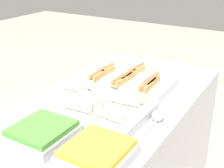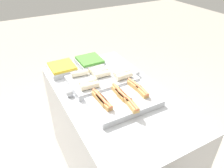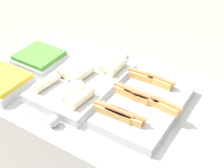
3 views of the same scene
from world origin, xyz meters
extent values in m
cube|color=#B7BABF|center=(0.00, 0.00, 0.47)|extent=(1.41, 0.80, 0.94)
cube|color=#B7BABF|center=(0.16, 0.00, 0.96)|extent=(0.31, 0.50, 0.05)
cube|color=tan|center=(0.06, -0.16, 1.01)|extent=(0.13, 0.05, 0.04)
cylinder|color=#D66B42|center=(0.06, -0.16, 1.03)|extent=(0.15, 0.03, 0.02)
cube|color=tan|center=(0.11, 0.00, 1.01)|extent=(0.13, 0.05, 0.04)
cylinder|color=#D66B42|center=(0.11, 0.00, 1.03)|extent=(0.15, 0.03, 0.02)
cube|color=tan|center=(0.11, -0.16, 1.01)|extent=(0.13, 0.04, 0.04)
cylinder|color=#D66B42|center=(0.11, -0.16, 1.03)|extent=(0.15, 0.02, 0.02)
cube|color=tan|center=(0.16, 0.00, 1.01)|extent=(0.13, 0.06, 0.04)
cylinder|color=#D66B42|center=(0.16, 0.00, 1.03)|extent=(0.15, 0.04, 0.02)
cube|color=tan|center=(0.06, 0.00, 1.01)|extent=(0.13, 0.05, 0.04)
cylinder|color=#D66B42|center=(0.06, 0.00, 1.03)|extent=(0.15, 0.03, 0.02)
cube|color=tan|center=(0.05, 0.15, 1.01)|extent=(0.13, 0.05, 0.04)
cylinder|color=#D66B42|center=(0.05, 0.15, 1.03)|extent=(0.15, 0.03, 0.02)
cube|color=tan|center=(0.16, -0.15, 1.01)|extent=(0.13, 0.05, 0.04)
cylinder|color=#D66B42|center=(0.16, -0.15, 1.03)|extent=(0.15, 0.03, 0.02)
cube|color=tan|center=(0.16, 0.16, 1.01)|extent=(0.13, 0.05, 0.04)
cylinder|color=#D66B42|center=(0.16, 0.16, 1.03)|extent=(0.15, 0.03, 0.02)
cube|color=tan|center=(0.26, 0.00, 1.01)|extent=(0.13, 0.06, 0.04)
cylinder|color=#D66B42|center=(0.26, 0.00, 1.03)|extent=(0.15, 0.04, 0.02)
cube|color=#B7BABF|center=(-0.21, 0.00, 0.96)|extent=(0.34, 0.56, 0.05)
cylinder|color=beige|center=(-0.32, 0.00, 1.01)|extent=(0.06, 0.15, 0.05)
cylinder|color=beige|center=(-0.10, -0.16, 1.01)|extent=(0.06, 0.15, 0.05)
cylinder|color=beige|center=(-0.26, 0.01, 1.01)|extent=(0.05, 0.15, 0.05)
cylinder|color=beige|center=(-0.15, -0.15, 1.01)|extent=(0.06, 0.15, 0.05)
cylinder|color=beige|center=(-0.10, 0.15, 1.01)|extent=(0.05, 0.15, 0.05)
cylinder|color=beige|center=(-0.15, 0.16, 1.01)|extent=(0.06, 0.15, 0.05)
cylinder|color=beige|center=(-0.32, -0.16, 1.01)|extent=(0.06, 0.15, 0.05)
cylinder|color=beige|center=(-0.21, 0.00, 1.01)|extent=(0.06, 0.15, 0.05)
cube|color=#B7BABF|center=(-0.54, -0.24, 0.96)|extent=(0.25, 0.23, 0.05)
cube|color=gold|center=(-0.54, -0.24, 1.00)|extent=(0.23, 0.22, 0.02)
cube|color=#B7BABF|center=(-0.54, 0.03, 0.96)|extent=(0.25, 0.23, 0.05)
cube|color=#4C9338|center=(-0.54, 0.03, 1.00)|extent=(0.23, 0.22, 0.02)
cylinder|color=#B2B5BA|center=(-0.24, -0.31, 0.94)|extent=(0.19, 0.02, 0.01)
sphere|color=#B2B5BA|center=(-0.14, -0.31, 0.97)|extent=(0.06, 0.06, 0.06)
cylinder|color=#B2B5BA|center=(-0.24, 0.31, 0.94)|extent=(0.18, 0.02, 0.01)
sphere|color=#B2B5BA|center=(-0.15, 0.31, 0.97)|extent=(0.06, 0.06, 0.06)
camera|label=1|loc=(-1.35, -0.78, 1.67)|focal=50.00mm
camera|label=2|loc=(1.23, -0.68, 1.94)|focal=35.00mm
camera|label=3|loc=(0.62, -1.03, 1.92)|focal=50.00mm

